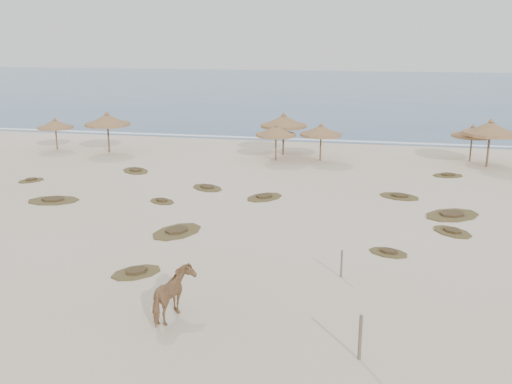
% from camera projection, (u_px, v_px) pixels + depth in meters
% --- Properties ---
extents(ground, '(160.00, 160.00, 0.00)m').
position_uv_depth(ground, '(226.00, 252.00, 22.62)').
color(ground, beige).
rests_on(ground, ground).
extents(ocean, '(200.00, 100.00, 0.01)m').
position_uv_depth(ocean, '(342.00, 89.00, 93.45)').
color(ocean, '#2C5384').
rests_on(ocean, ground).
extents(foam_line, '(70.00, 0.60, 0.01)m').
position_uv_depth(foam_line, '(306.00, 140.00, 47.17)').
color(foam_line, white).
rests_on(foam_line, ground).
extents(palapa_0, '(3.01, 3.01, 2.44)m').
position_uv_depth(palapa_0, '(55.00, 124.00, 42.70)').
color(palapa_0, brown).
rests_on(palapa_0, ground).
extents(palapa_1, '(4.08, 4.08, 3.04)m').
position_uv_depth(palapa_1, '(107.00, 120.00, 41.44)').
color(palapa_1, brown).
rests_on(palapa_1, ground).
extents(palapa_2, '(3.83, 3.83, 3.10)m').
position_uv_depth(palapa_2, '(284.00, 122.00, 40.52)').
color(palapa_2, brown).
rests_on(palapa_2, ground).
extents(palapa_3, '(2.88, 2.88, 2.59)m').
position_uv_depth(palapa_3, '(276.00, 131.00, 38.82)').
color(palapa_3, brown).
rests_on(palapa_3, ground).
extents(palapa_4, '(3.69, 3.69, 2.65)m').
position_uv_depth(palapa_4, '(321.00, 131.00, 38.69)').
color(palapa_4, brown).
rests_on(palapa_4, ground).
extents(palapa_5, '(2.95, 2.95, 2.57)m').
position_uv_depth(palapa_5, '(472.00, 132.00, 38.52)').
color(palapa_5, brown).
rests_on(palapa_5, ground).
extents(palapa_6, '(3.84, 3.84, 3.21)m').
position_uv_depth(palapa_6, '(490.00, 129.00, 36.75)').
color(palapa_6, brown).
rests_on(palapa_6, ground).
extents(horse, '(1.01, 1.89, 1.53)m').
position_uv_depth(horse, '(173.00, 295.00, 17.07)').
color(horse, olive).
rests_on(horse, ground).
extents(fence_post_near, '(0.12, 0.12, 1.28)m').
position_uv_depth(fence_post_near, '(360.00, 337.00, 14.92)').
color(fence_post_near, brown).
rests_on(fence_post_near, ground).
extents(fence_post_far, '(0.10, 0.10, 1.01)m').
position_uv_depth(fence_post_far, '(341.00, 264.00, 20.10)').
color(fence_post_far, brown).
rests_on(fence_post_far, ground).
extents(scrub_1, '(2.97, 2.28, 0.16)m').
position_uv_depth(scrub_1, '(53.00, 200.00, 29.58)').
color(scrub_1, brown).
rests_on(scrub_1, ground).
extents(scrub_2, '(1.81, 1.62, 0.16)m').
position_uv_depth(scrub_2, '(162.00, 201.00, 29.42)').
color(scrub_2, brown).
rests_on(scrub_2, ground).
extents(scrub_3, '(2.43, 2.60, 0.16)m').
position_uv_depth(scrub_3, '(264.00, 197.00, 30.17)').
color(scrub_3, brown).
rests_on(scrub_3, ground).
extents(scrub_4, '(2.18, 2.23, 0.16)m').
position_uv_depth(scrub_4, '(452.00, 231.00, 24.82)').
color(scrub_4, brown).
rests_on(scrub_4, ground).
extents(scrub_5, '(3.43, 3.25, 0.16)m').
position_uv_depth(scrub_5, '(452.00, 215.00, 27.15)').
color(scrub_5, brown).
rests_on(scrub_5, ground).
extents(scrub_6, '(2.58, 2.60, 0.16)m').
position_uv_depth(scrub_6, '(136.00, 170.00, 36.12)').
color(scrub_6, brown).
rests_on(scrub_6, ground).
extents(scrub_7, '(2.50, 2.06, 0.16)m').
position_uv_depth(scrub_7, '(399.00, 196.00, 30.31)').
color(scrub_7, brown).
rests_on(scrub_7, ground).
extents(scrub_8, '(1.65, 1.82, 0.16)m').
position_uv_depth(scrub_8, '(31.00, 180.00, 33.68)').
color(scrub_8, brown).
rests_on(scrub_8, ground).
extents(scrub_9, '(2.55, 3.02, 0.16)m').
position_uv_depth(scrub_9, '(177.00, 231.00, 24.86)').
color(scrub_9, brown).
rests_on(scrub_9, ground).
extents(scrub_10, '(2.11, 1.66, 0.16)m').
position_uv_depth(scrub_10, '(448.00, 175.00, 34.90)').
color(scrub_10, brown).
rests_on(scrub_10, ground).
extents(scrub_11, '(2.16, 2.17, 0.16)m').
position_uv_depth(scrub_11, '(136.00, 272.00, 20.55)').
color(scrub_11, brown).
rests_on(scrub_11, ground).
extents(scrub_12, '(1.82, 1.52, 0.16)m').
position_uv_depth(scrub_12, '(388.00, 252.00, 22.43)').
color(scrub_12, brown).
rests_on(scrub_12, ground).
extents(scrub_13, '(2.43, 2.28, 0.16)m').
position_uv_depth(scrub_13, '(207.00, 188.00, 32.04)').
color(scrub_13, brown).
rests_on(scrub_13, ground).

